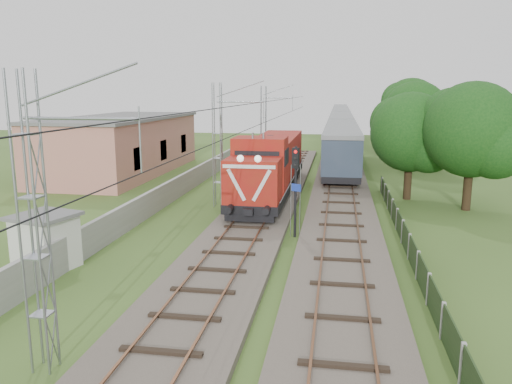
% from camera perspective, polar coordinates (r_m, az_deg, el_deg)
% --- Properties ---
extents(ground, '(140.00, 140.00, 0.00)m').
position_cam_1_polar(ground, '(21.23, -4.04, -9.14)').
color(ground, '#35511E').
rests_on(ground, ground).
extents(track_main, '(4.20, 70.00, 0.45)m').
position_cam_1_polar(track_main, '(27.70, -0.70, -3.77)').
color(track_main, '#6B6054').
rests_on(track_main, ground).
extents(track_side, '(4.20, 80.00, 0.45)m').
position_cam_1_polar(track_side, '(39.99, 9.66, 0.80)').
color(track_side, '#6B6054').
rests_on(track_side, ground).
extents(catenary, '(3.31, 70.00, 8.00)m').
position_cam_1_polar(catenary, '(32.41, -4.33, 5.38)').
color(catenary, gray).
rests_on(catenary, ground).
extents(boundary_wall, '(0.25, 40.00, 1.50)m').
position_cam_1_polar(boundary_wall, '(33.92, -10.08, -0.14)').
color(boundary_wall, '#9E9E99').
rests_on(boundary_wall, ground).
extents(station_building, '(8.40, 20.40, 5.22)m').
position_cam_1_polar(station_building, '(47.82, -15.06, 5.26)').
color(station_building, '#B2715F').
rests_on(station_building, ground).
extents(fence, '(0.12, 32.00, 1.20)m').
position_cam_1_polar(fence, '(23.58, 17.12, -5.97)').
color(fence, black).
rests_on(fence, ground).
extents(locomotive, '(3.19, 18.23, 4.63)m').
position_cam_1_polar(locomotive, '(35.65, 1.72, 3.21)').
color(locomotive, black).
rests_on(locomotive, ground).
extents(coach_rake, '(3.12, 93.01, 3.60)m').
position_cam_1_polar(coach_rake, '(83.74, 9.65, 7.93)').
color(coach_rake, black).
rests_on(coach_rake, ground).
extents(signal_post, '(0.50, 0.41, 4.73)m').
position_cam_1_polar(signal_post, '(25.34, 4.54, 1.86)').
color(signal_post, black).
rests_on(signal_post, ground).
extents(relay_hut, '(2.85, 2.85, 2.41)m').
position_cam_1_polar(relay_hut, '(22.98, -22.90, -5.23)').
color(relay_hut, beige).
rests_on(relay_hut, ground).
extents(tree_a, '(5.74, 5.46, 7.44)m').
position_cam_1_polar(tree_a, '(36.04, 17.37, 6.44)').
color(tree_a, '#322714').
rests_on(tree_a, ground).
extents(tree_b, '(6.24, 5.95, 8.09)m').
position_cam_1_polar(tree_b, '(33.90, 23.62, 6.42)').
color(tree_b, '#322714').
rests_on(tree_b, ground).
extents(tree_c, '(6.53, 6.22, 8.46)m').
position_cam_1_polar(tree_c, '(51.18, 17.82, 8.46)').
color(tree_c, '#322714').
rests_on(tree_c, ground).
extents(tree_d, '(6.94, 6.61, 8.99)m').
position_cam_1_polar(tree_d, '(61.15, 17.34, 9.19)').
color(tree_d, '#322714').
rests_on(tree_d, ground).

